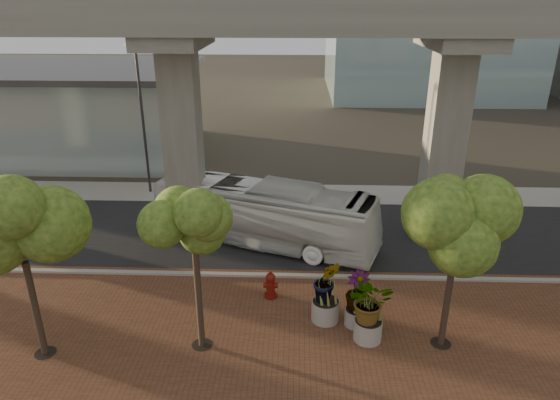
{
  "coord_description": "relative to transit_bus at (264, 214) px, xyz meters",
  "views": [
    {
      "loc": [
        -0.68,
        -20.22,
        11.16
      ],
      "look_at": [
        -1.44,
        0.5,
        2.52
      ],
      "focal_mm": 32.0,
      "sensor_mm": 36.0,
      "label": 1
    }
  ],
  "objects": [
    {
      "name": "street_tree_near_east",
      "position": [
        6.53,
        -7.34,
        3.16
      ],
      "size": [
        3.44,
        3.44,
        6.2
      ],
      "color": "#413225",
      "rests_on": "ground"
    },
    {
      "name": "street_tree_far_west",
      "position": [
        -6.78,
        -8.32,
        3.15
      ],
      "size": [
        3.95,
        3.95,
        6.43
      ],
      "color": "#413225",
      "rests_on": "ground"
    },
    {
      "name": "fire_hydrant",
      "position": [
        0.55,
        -4.72,
        -0.91
      ],
      "size": [
        0.56,
        0.5,
        1.12
      ],
      "color": "maroon",
      "rests_on": "ground"
    },
    {
      "name": "planter_right",
      "position": [
        3.71,
        -6.36,
        -0.16
      ],
      "size": [
        1.99,
        1.99,
        2.13
      ],
      "color": "gray",
      "rests_on": "ground"
    },
    {
      "name": "ground",
      "position": [
        2.21,
        -1.18,
        -1.51
      ],
      "size": [
        160.0,
        160.0,
        0.0
      ],
      "primitive_type": "plane",
      "color": "#332E25",
      "rests_on": "ground"
    },
    {
      "name": "station_pavilion",
      "position": [
        -17.79,
        14.82,
        1.71
      ],
      "size": [
        23.0,
        13.0,
        6.3
      ],
      "color": "#AAC0C2",
      "rests_on": "ground"
    },
    {
      "name": "asphalt_road",
      "position": [
        2.21,
        0.82,
        -1.49
      ],
      "size": [
        90.0,
        8.0,
        0.04
      ],
      "primitive_type": "cube",
      "color": "black",
      "rests_on": "ground"
    },
    {
      "name": "planter_left",
      "position": [
        2.63,
        -6.12,
        0.05
      ],
      "size": [
        2.25,
        2.25,
        2.47
      ],
      "color": "#A29B92",
      "rests_on": "ground"
    },
    {
      "name": "transit_viaduct",
      "position": [
        2.21,
        0.82,
        5.77
      ],
      "size": [
        72.0,
        5.6,
        12.4
      ],
      "color": "gray",
      "rests_on": "ground"
    },
    {
      "name": "street_tree_near_west",
      "position": [
        -1.63,
        -7.71,
        3.12
      ],
      "size": [
        3.52,
        3.52,
        6.2
      ],
      "color": "#413225",
      "rests_on": "ground"
    },
    {
      "name": "curb_strip",
      "position": [
        2.21,
        -3.18,
        -1.43
      ],
      "size": [
        70.0,
        0.25,
        0.16
      ],
      "primitive_type": "cube",
      "color": "#A19E96",
      "rests_on": "ground"
    },
    {
      "name": "planter_front",
      "position": [
        4.03,
        -7.19,
        -0.01
      ],
      "size": [
        2.16,
        2.16,
        2.38
      ],
      "color": "gray",
      "rests_on": "ground"
    },
    {
      "name": "brick_plaza",
      "position": [
        2.21,
        -9.18,
        -1.48
      ],
      "size": [
        70.0,
        13.0,
        0.06
      ],
      "primitive_type": "cube",
      "color": "brown",
      "rests_on": "ground"
    },
    {
      "name": "far_sidewalk",
      "position": [
        2.21,
        6.32,
        -1.48
      ],
      "size": [
        90.0,
        3.0,
        0.06
      ],
      "primitive_type": "cube",
      "color": "#A19E96",
      "rests_on": "ground"
    },
    {
      "name": "transit_bus",
      "position": [
        0.0,
        0.0,
        0.0
      ],
      "size": [
        11.04,
        6.24,
        3.02
      ],
      "primitive_type": "imported",
      "rotation": [
        0.0,
        0.0,
        1.21
      ],
      "color": "white",
      "rests_on": "ground"
    },
    {
      "name": "streetlamp_west",
      "position": [
        -7.34,
        6.2,
        3.63
      ],
      "size": [
        0.44,
        1.28,
        8.82
      ],
      "color": "#323237",
      "rests_on": "ground"
    },
    {
      "name": "streetlamp_east",
      "position": [
        9.06,
        5.6,
        2.95
      ],
      "size": [
        0.38,
        1.11,
        7.64
      ],
      "color": "#313136",
      "rests_on": "ground"
    }
  ]
}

